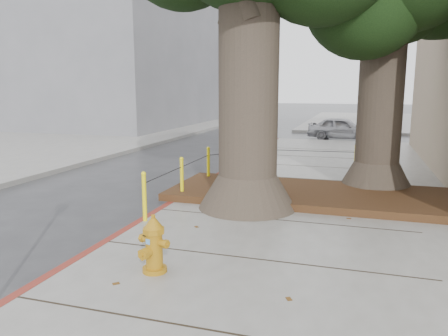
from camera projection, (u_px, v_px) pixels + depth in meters
The scene contains 10 objects.
ground at pixel (222, 264), 6.56m from camera, with size 140.00×140.00×0.00m, color #28282B.
sidewalk_far at pixel (418, 122), 32.94m from camera, with size 16.00×20.00×0.15m, color slate.
curb_red at pixel (169, 206), 9.48m from camera, with size 0.14×26.00×0.16m, color maroon.
planter_bed at pixel (312, 194), 9.91m from camera, with size 6.40×2.60×0.16m, color black.
building_far_grey at pixel (113, 39), 30.52m from camera, with size 12.00×16.00×12.00m, color slate.
building_far_white at pixel (200, 47), 52.43m from camera, with size 12.00×18.00×15.00m, color silver.
bollard_ring at pixel (242, 168), 10.80m from camera, with size 3.79×5.39×0.95m.
fire_hydrant at pixel (154, 244), 5.87m from camera, with size 0.43×0.42×0.80m.
car_silver at pixel (342, 129), 22.12m from camera, with size 1.37×3.39×1.16m, color #A5A4A9.
car_dark at pixel (149, 119), 27.59m from camera, with size 1.86×4.58×1.33m, color black.
Camera 1 is at (1.87, -5.89, 2.61)m, focal length 35.00 mm.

